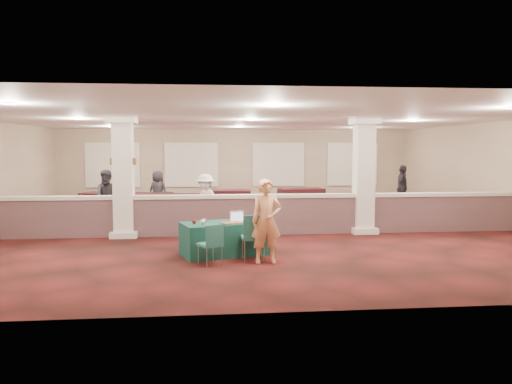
{
  "coord_description": "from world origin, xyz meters",
  "views": [
    {
      "loc": [
        -1.33,
        -14.89,
        2.34
      ],
      "look_at": [
        -0.04,
        -2.0,
        1.21
      ],
      "focal_mm": 35.0,
      "sensor_mm": 36.0,
      "label": 1
    }
  ],
  "objects": [
    {
      "name": "knitting",
      "position": [
        -0.8,
        -4.22,
        0.74
      ],
      "size": [
        0.47,
        0.4,
        0.03
      ],
      "primitive_type": "cube",
      "rotation": [
        0.0,
        0.0,
        0.3
      ],
      "color": "#B9611D",
      "rests_on": "near_table"
    },
    {
      "name": "yarn_red",
      "position": [
        -1.59,
        -4.16,
        0.77
      ],
      "size": [
        0.1,
        0.1,
        0.1
      ],
      "primitive_type": "sphere",
      "color": "maroon",
      "rests_on": "near_table"
    },
    {
      "name": "laptop_screen",
      "position": [
        -0.66,
        -3.85,
        0.85
      ],
      "size": [
        0.31,
        0.11,
        0.22
      ],
      "primitive_type": "cube",
      "rotation": [
        0.0,
        0.0,
        0.3
      ],
      "color": "silver",
      "rests_on": "near_table"
    },
    {
      "name": "yarn_grey",
      "position": [
        -1.38,
        -4.02,
        0.77
      ],
      "size": [
        0.1,
        0.1,
        0.1
      ],
      "primitive_type": "sphere",
      "color": "#4C4D52",
      "rests_on": "near_table"
    },
    {
      "name": "wall_right",
      "position": [
        8.0,
        0.0,
        1.6
      ],
      "size": [
        0.04,
        16.0,
        3.2
      ],
      "primitive_type": "cube",
      "color": "gray",
      "rests_on": "ground"
    },
    {
      "name": "sconce_left",
      "position": [
        -3.78,
        -1.5,
        2.0
      ],
      "size": [
        0.12,
        0.12,
        0.18
      ],
      "color": "brown",
      "rests_on": "column_left"
    },
    {
      "name": "attendee_d",
      "position": [
        -3.1,
        3.5,
        0.77
      ],
      "size": [
        0.86,
        0.68,
        1.54
      ],
      "primitive_type": "imported",
      "rotation": [
        0.0,
        0.0,
        2.73
      ],
      "color": "black",
      "rests_on": "ground"
    },
    {
      "name": "sconce_right",
      "position": [
        -3.22,
        -1.5,
        2.0
      ],
      "size": [
        0.12,
        0.12,
        0.18
      ],
      "color": "brown",
      "rests_on": "column_left"
    },
    {
      "name": "far_table_front_left",
      "position": [
        -3.44,
        3.0,
        0.38
      ],
      "size": [
        1.93,
        1.07,
        0.76
      ],
      "primitive_type": "cube",
      "rotation": [
        0.0,
        0.0,
        0.07
      ],
      "color": "black",
      "rests_on": "ground"
    },
    {
      "name": "far_table_front_right",
      "position": [
        2.5,
        0.3,
        0.4
      ],
      "size": [
        2.21,
        1.66,
        0.81
      ],
      "primitive_type": "cube",
      "rotation": [
        0.0,
        0.0,
        0.38
      ],
      "color": "black",
      "rests_on": "ground"
    },
    {
      "name": "column_right",
      "position": [
        3.0,
        -1.5,
        1.64
      ],
      "size": [
        0.72,
        0.72,
        3.2
      ],
      "color": "silver",
      "rests_on": "ground"
    },
    {
      "name": "ground",
      "position": [
        0.0,
        0.0,
        0.0
      ],
      "size": [
        16.0,
        16.0,
        0.0
      ],
      "primitive_type": "plane",
      "color": "#4E1413",
      "rests_on": "ground"
    },
    {
      "name": "yarn_cream",
      "position": [
        -1.41,
        -4.26,
        0.78
      ],
      "size": [
        0.11,
        0.11,
        0.11
      ],
      "primitive_type": "sphere",
      "color": "#F1EAC6",
      "rests_on": "near_table"
    },
    {
      "name": "attendee_a",
      "position": [
        -4.32,
        0.61,
        0.85
      ],
      "size": [
        0.83,
        0.49,
        1.69
      ],
      "primitive_type": "imported",
      "rotation": [
        0.0,
        0.0,
        0.05
      ],
      "color": "black",
      "rests_on": "ground"
    },
    {
      "name": "far_table_front_center",
      "position": [
        -2.0,
        3.0,
        0.36
      ],
      "size": [
        1.87,
        1.14,
        0.71
      ],
      "primitive_type": "cube",
      "rotation": [
        0.0,
        0.0,
        -0.16
      ],
      "color": "black",
      "rests_on": "ground"
    },
    {
      "name": "screen_glow",
      "position": [
        -0.65,
        -3.86,
        0.83
      ],
      "size": [
        0.28,
        0.09,
        0.19
      ],
      "primitive_type": "cube",
      "rotation": [
        0.0,
        0.0,
        0.3
      ],
      "color": "silver",
      "rests_on": "near_table"
    },
    {
      "name": "attendee_b",
      "position": [
        -1.36,
        0.18,
        0.78
      ],
      "size": [
        1.05,
        1.02,
        1.57
      ],
      "primitive_type": "imported",
      "rotation": [
        0.0,
        0.0,
        -0.75
      ],
      "color": "#BABAB6",
      "rests_on": "ground"
    },
    {
      "name": "partition_wall",
      "position": [
        0.0,
        -1.5,
        0.57
      ],
      "size": [
        15.6,
        0.28,
        1.1
      ],
      "color": "brown",
      "rests_on": "ground"
    },
    {
      "name": "ceiling",
      "position": [
        0.0,
        0.0,
        3.2
      ],
      "size": [
        16.0,
        16.0,
        0.02
      ],
      "primitive_type": "cube",
      "color": "white",
      "rests_on": "wall_back"
    },
    {
      "name": "wall_front",
      "position": [
        0.0,
        -8.0,
        1.6
      ],
      "size": [
        16.0,
        0.04,
        3.2
      ],
      "primitive_type": "cube",
      "color": "gray",
      "rests_on": "ground"
    },
    {
      "name": "scissors",
      "position": [
        -0.22,
        -4.08,
        0.73
      ],
      "size": [
        0.12,
        0.06,
        0.01
      ],
      "primitive_type": "cube",
      "rotation": [
        0.0,
        0.0,
        0.3
      ],
      "color": "#B11A12",
      "rests_on": "near_table"
    },
    {
      "name": "wall_back",
      "position": [
        0.0,
        8.0,
        1.6
      ],
      "size": [
        16.0,
        0.04,
        3.2
      ],
      "primitive_type": "cube",
      "color": "gray",
      "rests_on": "ground"
    },
    {
      "name": "far_table_back_center",
      "position": [
        -0.56,
        4.23,
        0.37
      ],
      "size": [
        1.95,
        1.15,
        0.75
      ],
      "primitive_type": "cube",
      "rotation": [
        0.0,
        0.0,
        -0.13
      ],
      "color": "black",
      "rests_on": "ground"
    },
    {
      "name": "far_table_back_right",
      "position": [
        2.5,
        4.99,
        0.36
      ],
      "size": [
        1.89,
        1.13,
        0.72
      ],
      "primitive_type": "cube",
      "rotation": [
        0.0,
        0.0,
        0.14
      ],
      "color": "black",
      "rests_on": "ground"
    },
    {
      "name": "near_table",
      "position": [
        -0.92,
        -4.0,
        0.36
      ],
      "size": [
        2.07,
        1.46,
        0.72
      ],
      "primitive_type": "cube",
      "rotation": [
        0.0,
        0.0,
        0.3
      ],
      "color": "#0E332B",
      "rests_on": "ground"
    },
    {
      "name": "conf_chair_main",
      "position": [
        -0.36,
        -4.7,
        0.58
      ],
      "size": [
        0.51,
        0.51,
        0.98
      ],
      "rotation": [
        0.0,
        0.0,
        0.04
      ],
      "color": "#1E5950",
      "rests_on": "ground"
    },
    {
      "name": "woman",
      "position": [
        -0.11,
        -4.88,
        0.86
      ],
      "size": [
        0.65,
        0.46,
        1.72
      ],
      "primitive_type": "imported",
      "rotation": [
        0.0,
        0.0,
        0.07
      ],
      "color": "#FAA76C",
      "rests_on": "ground"
    },
    {
      "name": "column_left",
      "position": [
        -3.5,
        -1.5,
        1.64
      ],
      "size": [
        0.72,
        0.72,
        3.2
      ],
      "color": "silver",
      "rests_on": "ground"
    },
    {
      "name": "laptop_base",
      "position": [
        -0.62,
        -3.96,
        0.73
      ],
      "size": [
        0.38,
        0.31,
        0.02
      ],
      "primitive_type": "cube",
      "rotation": [
        0.0,
        0.0,
        0.3
      ],
      "color": "silver",
      "rests_on": "near_table"
    },
    {
      "name": "far_table_back_left",
      "position": [
        -4.78,
        3.2,
        0.39
      ],
      "size": [
        2.11,
        1.55,
        0.77
      ],
      "primitive_type": "cube",
      "rotation": [
        0.0,
        0.0,
        -0.35
      ],
      "color": "black",
      "rests_on": "ground"
    },
    {
      "name": "attendee_c",
      "position": [
        6.0,
        3.14,
        0.86
      ],
      "size": [
        0.95,
        1.11,
        1.72
      ],
      "primitive_type": "imported",
      "rotation": [
        0.0,
        0.0,
        1.0
      ],
      "color": "black",
      "rests_on": "ground"
    },
    {
      "name": "conf_chair_side",
      "position": [
        -1.23,
        -5.0,
        0.49
      ],
      "size": [
        0.57,
        0.57,
        0.83
      ],
      "rotation": [
        0.0,
        0.0,
        0.52
      ],
      "color": "#1E5950",
      "rests_on": "ground"
    }
  ]
}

